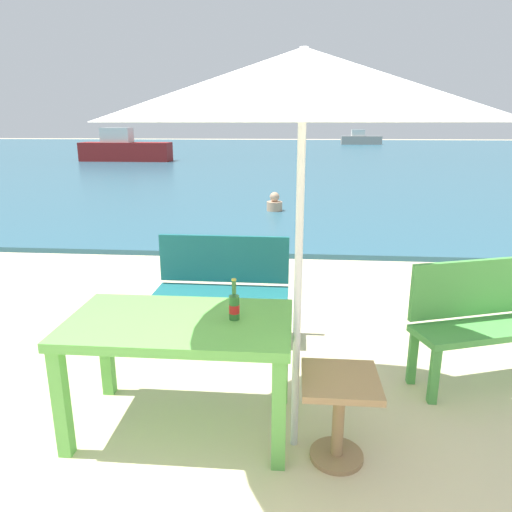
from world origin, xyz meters
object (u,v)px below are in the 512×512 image
object	(u,v)px
bench_teal_center	(223,281)
boat_tanker	(361,139)
beer_bottle_amber	(234,305)
picnic_table_green	(180,335)
side_table_wood	(339,406)
patio_umbrella	(303,86)
boat_cargo_ship	(125,149)
bench_green_left	(487,314)
swimmer_person	(275,203)

from	to	relation	value
bench_teal_center	boat_tanker	bearing A→B (deg)	80.96
beer_bottle_amber	picnic_table_green	bearing A→B (deg)	-175.14
side_table_wood	bench_teal_center	bearing A→B (deg)	119.86
boat_tanker	picnic_table_green	bearing A→B (deg)	-98.82
patio_umbrella	side_table_wood	bearing A→B (deg)	-23.05
picnic_table_green	boat_cargo_ship	bearing A→B (deg)	110.72
beer_bottle_amber	boat_cargo_ship	world-z (taller)	boat_cargo_ship
picnic_table_green	bench_teal_center	xyz separation A→B (m)	(0.06, 1.38, -0.11)
bench_green_left	beer_bottle_amber	bearing A→B (deg)	-157.72
bench_green_left	boat_tanker	size ratio (longest dim) A/B	0.35
picnic_table_green	patio_umbrella	bearing A→B (deg)	-10.03
side_table_wood	swimmer_person	xyz separation A→B (m)	(-0.73, 7.81, -0.11)
boat_tanker	side_table_wood	bearing A→B (deg)	-97.46
beer_bottle_amber	boat_tanker	bearing A→B (deg)	81.63
beer_bottle_amber	bench_green_left	size ratio (longest dim) A/B	0.21
beer_bottle_amber	patio_umbrella	bearing A→B (deg)	-22.25
patio_umbrella	bench_teal_center	xyz separation A→B (m)	(-0.67, 1.50, -1.58)
picnic_table_green	swimmer_person	bearing A→B (deg)	88.09
boat_cargo_ship	boat_tanker	bearing A→B (deg)	55.15
boat_cargo_ship	boat_tanker	world-z (taller)	boat_cargo_ship
picnic_table_green	bench_teal_center	world-z (taller)	bench_teal_center
boat_tanker	beer_bottle_amber	bearing A→B (deg)	-98.37
boat_cargo_ship	boat_tanker	size ratio (longest dim) A/B	1.26
bench_teal_center	boat_cargo_ship	xyz separation A→B (m)	(-8.04, 19.71, 0.13)
bench_green_left	side_table_wood	bearing A→B (deg)	-139.40
side_table_wood	boat_cargo_ship	size ratio (longest dim) A/B	0.12
bench_green_left	boat_cargo_ship	xyz separation A→B (m)	(-10.14, 20.31, 0.13)
patio_umbrella	bench_green_left	xyz separation A→B (m)	(1.44, 0.91, -1.58)
picnic_table_green	bench_teal_center	size ratio (longest dim) A/B	1.16
picnic_table_green	bench_green_left	xyz separation A→B (m)	(2.17, 0.78, -0.11)
side_table_wood	boat_tanker	distance (m)	42.47
boat_cargo_ship	picnic_table_green	bearing A→B (deg)	-69.28
beer_bottle_amber	boat_tanker	distance (m)	42.30
beer_bottle_amber	swimmer_person	bearing A→B (deg)	90.69
picnic_table_green	boat_cargo_ship	world-z (taller)	boat_cargo_ship
beer_bottle_amber	boat_cargo_ship	xyz separation A→B (m)	(-8.32, 21.05, -0.18)
bench_teal_center	bench_green_left	xyz separation A→B (m)	(2.11, -0.60, 0.00)
beer_bottle_amber	side_table_wood	xyz separation A→B (m)	(0.64, -0.27, -0.50)
swimmer_person	boat_cargo_ship	bearing A→B (deg)	121.35
side_table_wood	bench_green_left	world-z (taller)	bench_green_left
picnic_table_green	patio_umbrella	world-z (taller)	patio_umbrella
side_table_wood	boat_cargo_ship	world-z (taller)	boat_cargo_ship
beer_bottle_amber	boat_tanker	size ratio (longest dim) A/B	0.07
side_table_wood	bench_teal_center	size ratio (longest dim) A/B	0.45
patio_umbrella	boat_cargo_ship	xyz separation A→B (m)	(-8.71, 21.21, -1.45)
side_table_wood	patio_umbrella	bearing A→B (deg)	156.95
beer_bottle_amber	swimmer_person	world-z (taller)	beer_bottle_amber
patio_umbrella	bench_teal_center	world-z (taller)	patio_umbrella
picnic_table_green	bench_green_left	world-z (taller)	bench_green_left
picnic_table_green	bench_green_left	bearing A→B (deg)	19.71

